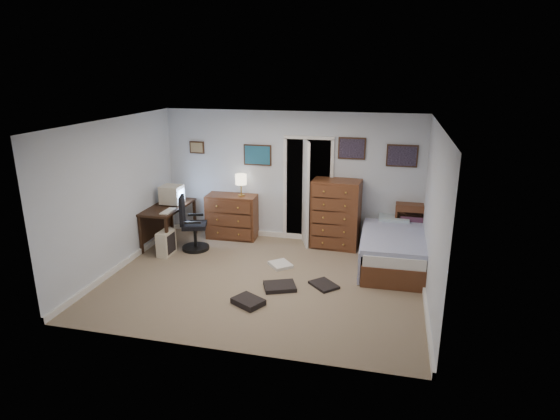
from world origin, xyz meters
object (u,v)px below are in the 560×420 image
object	(u,v)px
computer_desk	(164,214)
bed	(392,249)
low_dresser	(232,216)
office_chair	(192,229)
tall_dresser	(336,214)

from	to	relation	value
computer_desk	bed	size ratio (longest dim) A/B	0.66
low_dresser	office_chair	bearing A→B (deg)	-125.03
low_dresser	tall_dresser	bearing A→B (deg)	-3.36
office_chair	low_dresser	size ratio (longest dim) A/B	1.05
tall_dresser	computer_desk	bearing A→B (deg)	-165.81
office_chair	tall_dresser	size ratio (longest dim) A/B	0.80
office_chair	tall_dresser	world-z (taller)	tall_dresser
bed	low_dresser	bearing A→B (deg)	166.56
bed	tall_dresser	bearing A→B (deg)	146.92
computer_desk	office_chair	world-z (taller)	office_chair
tall_dresser	bed	distance (m)	1.29
computer_desk	tall_dresser	bearing A→B (deg)	10.46
office_chair	low_dresser	distance (m)	0.96
tall_dresser	bed	world-z (taller)	tall_dresser
computer_desk	low_dresser	world-z (taller)	low_dresser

